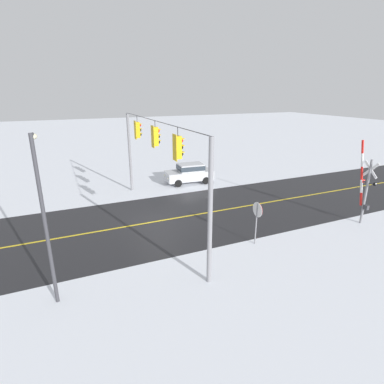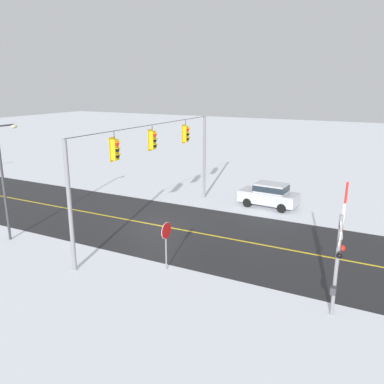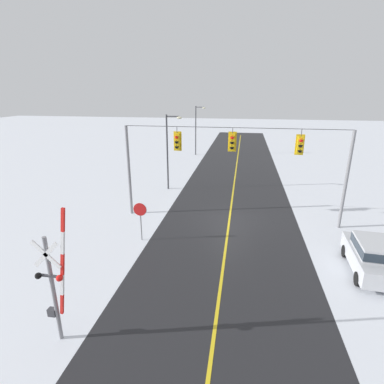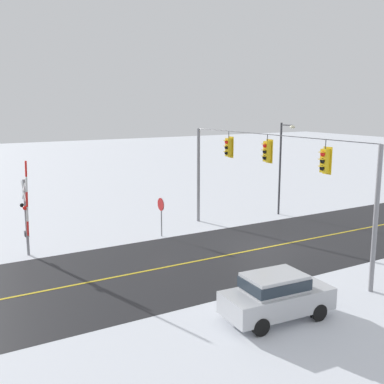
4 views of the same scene
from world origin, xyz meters
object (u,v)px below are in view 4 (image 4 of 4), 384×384
at_px(stop_sign, 161,208).
at_px(railroad_crossing, 26,212).
at_px(streetlamp_near, 282,160).
at_px(parked_car_silver, 276,294).

height_order(stop_sign, railroad_crossing, railroad_crossing).
bearing_deg(streetlamp_near, railroad_crossing, -88.92).
distance_m(stop_sign, parked_car_silver, 12.01).
xyz_separation_m(stop_sign, railroad_crossing, (-0.32, -7.59, 0.62)).
bearing_deg(stop_sign, streetlamp_near, 93.75).
height_order(railroad_crossing, streetlamp_near, streetlamp_near).
relative_size(railroad_crossing, parked_car_silver, 1.17).
xyz_separation_m(stop_sign, parked_car_silver, (11.91, -1.34, -0.76)).
height_order(railroad_crossing, parked_car_silver, railroad_crossing).
bearing_deg(stop_sign, parked_car_silver, -6.41).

